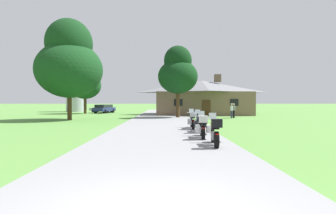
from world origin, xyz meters
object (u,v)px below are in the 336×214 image
Objects in this scene: tree_left_near at (69,62)px; bystander_white_shirt_beside_signpost at (232,110)px; parked_navy_suv_far_left at (104,108)px; tree_by_lodge_front at (178,72)px; tree_left_far at (85,82)px; motorcycle_blue_third_in_row at (200,123)px; motorcycle_black_farthest_in_row at (193,120)px; parked_silver_sedan_far_left at (102,109)px; motorcycle_green_second_in_row at (203,127)px; metal_silo_distant at (76,91)px; bystander_gray_shirt_near_lodge at (234,110)px; motorcycle_yellow_nearest_to_camera at (215,132)px.

bystander_white_shirt_beside_signpost is at bearing 8.62° from tree_left_near.
tree_by_lodge_front is at bearing -33.96° from parked_navy_suv_far_left.
motorcycle_blue_third_in_row is at bearing -61.56° from tree_left_far.
motorcycle_black_farthest_in_row reaches higher than parked_silver_sedan_far_left.
motorcycle_green_second_in_row is 0.27× the size of metal_silo_distant.
parked_navy_suv_far_left is at bearing -145.54° from bystander_gray_shirt_near_lodge.
motorcycle_green_second_in_row and motorcycle_black_farthest_in_row have the same top height.
parked_silver_sedan_far_left is at bearing 114.14° from motorcycle_black_farthest_in_row.
motorcycle_green_second_in_row is 0.47× the size of parked_silver_sedan_far_left.
tree_left_near reaches higher than motorcycle_green_second_in_row.
tree_left_near is at bearing -97.45° from bystander_gray_shirt_near_lodge.
tree_left_far is at bearing 63.65° from bystander_white_shirt_beside_signpost.
motorcycle_black_farthest_in_row is at bearing -61.07° from metal_silo_distant.
tree_left_near is 24.77m from metal_silo_distant.
motorcycle_yellow_nearest_to_camera is 0.47× the size of parked_silver_sedan_far_left.
tree_by_lodge_front is 18.12m from parked_navy_suv_far_left.
tree_left_far reaches higher than motorcycle_blue_third_in_row.
parked_navy_suv_far_left is at bearing 113.82° from motorcycle_yellow_nearest_to_camera.
motorcycle_blue_third_in_row is at bearing -39.32° from bystander_gray_shirt_near_lodge.
bystander_gray_shirt_near_lodge is at bearing -39.86° from metal_silo_distant.
tree_left_near reaches higher than motorcycle_yellow_nearest_to_camera.
metal_silo_distant is 7.27m from parked_silver_sedan_far_left.
motorcycle_black_farthest_in_row is at bearing 160.40° from bystander_white_shirt_beside_signpost.
metal_silo_distant reaches higher than motorcycle_green_second_in_row.
motorcycle_yellow_nearest_to_camera reaches higher than parked_silver_sedan_far_left.
tree_by_lodge_front is 1.69× the size of parked_navy_suv_far_left.
motorcycle_blue_third_in_row is 17.37m from tree_left_near.
motorcycle_black_farthest_in_row is 0.20× the size of tree_left_near.
tree_by_lodge_front is (-0.48, 15.40, 4.68)m from motorcycle_blue_third_in_row.
tree_left_far is (-14.36, 31.55, 4.38)m from motorcycle_yellow_nearest_to_camera.
motorcycle_black_farthest_in_row is 14.18m from tree_by_lodge_front.
motorcycle_green_second_in_row is 18.66m from tree_by_lodge_front.
motorcycle_blue_third_in_row is 31.10m from parked_navy_suv_far_left.
bystander_white_shirt_beside_signpost is at bearing 76.10° from motorcycle_green_second_in_row.
parked_navy_suv_far_left is (-0.21, 17.00, -5.10)m from tree_left_near.
bystander_white_shirt_beside_signpost reaches higher than motorcycle_blue_third_in_row.
motorcycle_blue_third_in_row is at bearing -52.05° from parked_navy_suv_far_left.
tree_left_near is at bearing 135.48° from motorcycle_blue_third_in_row.
metal_silo_distant is (-18.65, 35.42, 3.31)m from motorcycle_blue_third_in_row.
motorcycle_blue_third_in_row is 0.25× the size of tree_left_far.
metal_silo_distant is 1.59× the size of parked_navy_suv_far_left.
parked_navy_suv_far_left is (-11.85, 33.71, 0.16)m from motorcycle_yellow_nearest_to_camera.
motorcycle_green_second_in_row is 1.00× the size of motorcycle_blue_third_in_row.
bystander_gray_shirt_near_lodge is at bearing 10.27° from tree_left_near.
motorcycle_yellow_nearest_to_camera is 1.00× the size of motorcycle_blue_third_in_row.
bystander_white_shirt_beside_signpost is 0.20× the size of tree_left_far.
bystander_gray_shirt_near_lodge is (6.11, 17.58, 0.32)m from motorcycle_green_second_in_row.
motorcycle_black_farthest_in_row is at bearing -50.88° from parked_navy_suv_far_left.
tree_by_lodge_front is 1.87× the size of parked_silver_sedan_far_left.
bystander_gray_shirt_near_lodge is 23.76m from tree_left_far.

